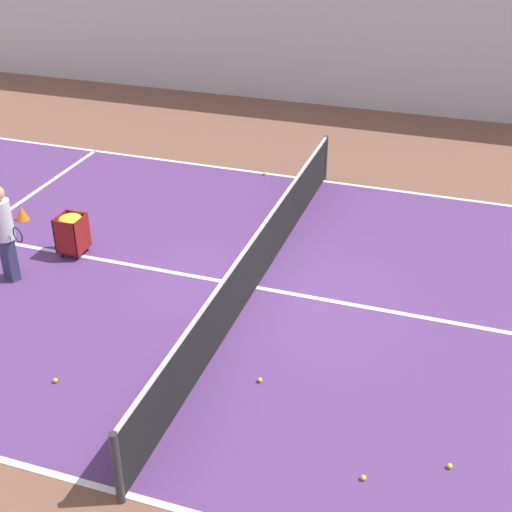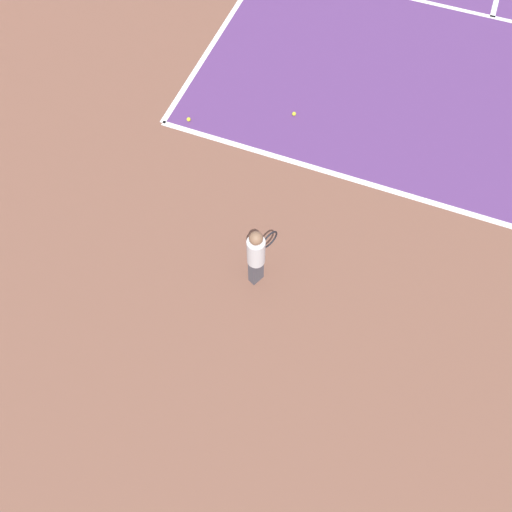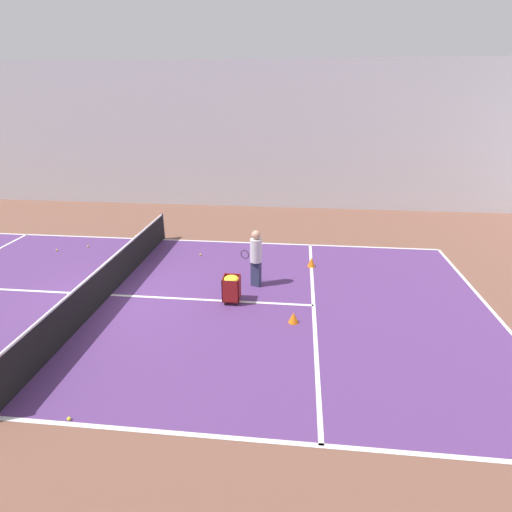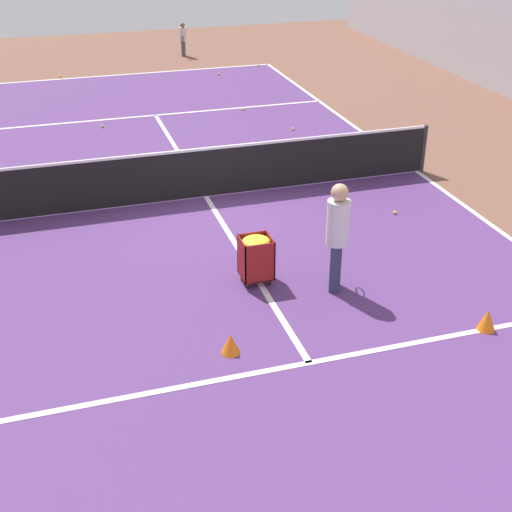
{
  "view_description": "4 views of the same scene",
  "coord_description": "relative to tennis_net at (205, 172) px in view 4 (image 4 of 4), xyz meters",
  "views": [
    {
      "loc": [
        -9.85,
        -3.31,
        6.56
      ],
      "look_at": [
        0.0,
        0.0,
        0.63
      ],
      "focal_mm": 50.0,
      "sensor_mm": 36.0,
      "label": 1
    },
    {
      "loc": [
        -1.16,
        -15.75,
        6.25
      ],
      "look_at": [
        -2.27,
        -12.85,
        0.65
      ],
      "focal_mm": 35.0,
      "sensor_mm": 36.0,
      "label": 2
    },
    {
      "loc": [
        9.85,
        5.31,
        5.47
      ],
      "look_at": [
        -1.08,
        4.16,
        0.98
      ],
      "focal_mm": 28.0,
      "sensor_mm": 36.0,
      "label": 3
    },
    {
      "loc": [
        2.96,
        13.07,
        5.75
      ],
      "look_at": [
        0.04,
        3.59,
        0.47
      ],
      "focal_mm": 50.0,
      "sensor_mm": 36.0,
      "label": 4
    }
  ],
  "objects": [
    {
      "name": "line_service_near",
      "position": [
        0.0,
        -5.88,
        -0.54
      ],
      "size": [
        9.58,
        0.1,
        0.0
      ],
      "primitive_type": "cube",
      "color": "white",
      "rests_on": "ground"
    },
    {
      "name": "line_sideline_left",
      "position": [
        -4.79,
        0.0,
        -0.54
      ],
      "size": [
        0.1,
        21.38,
        0.0
      ],
      "primitive_type": "cube",
      "color": "white",
      "rests_on": "ground"
    },
    {
      "name": "coach_at_net",
      "position": [
        -1.08,
        4.15,
        0.48
      ],
      "size": [
        0.47,
        0.72,
        1.78
      ],
      "rotation": [
        0.0,
        0.0,
        -1.97
      ],
      "color": "#2D3351",
      "rests_on": "ground"
    },
    {
      "name": "line_centre_service",
      "position": [
        0.0,
        0.0,
        -0.54
      ],
      "size": [
        0.1,
        11.76,
        0.0
      ],
      "primitive_type": "cube",
      "color": "white",
      "rests_on": "ground"
    },
    {
      "name": "tennis_ball_2",
      "position": [
        2.24,
        -10.95,
        -0.51
      ],
      "size": [
        0.07,
        0.07,
        0.07
      ],
      "primitive_type": "sphere",
      "color": "yellow",
      "rests_on": "ground"
    },
    {
      "name": "tennis_ball_3",
      "position": [
        -3.68,
        -2.59,
        -0.51
      ],
      "size": [
        0.07,
        0.07,
        0.07
      ],
      "primitive_type": "sphere",
      "color": "yellow",
      "rests_on": "ground"
    },
    {
      "name": "court_playing_area",
      "position": [
        0.0,
        0.0,
        -0.54
      ],
      "size": [
        9.58,
        21.38,
        0.0
      ],
      "color": "#563370",
      "rests_on": "ground"
    },
    {
      "name": "tennis_ball_0",
      "position": [
        -2.42,
        -5.62,
        -0.51
      ],
      "size": [
        0.07,
        0.07,
        0.07
      ],
      "primitive_type": "sphere",
      "color": "yellow",
      "rests_on": "ground"
    },
    {
      "name": "tennis_net",
      "position": [
        0.0,
        0.0,
        0.0
      ],
      "size": [
        9.88,
        0.1,
        1.05
      ],
      "color": "#2D2D33",
      "rests_on": "ground"
    },
    {
      "name": "line_service_far",
      "position": [
        0.0,
        5.88,
        -0.54
      ],
      "size": [
        9.58,
        0.1,
        0.0
      ],
      "primitive_type": "cube",
      "color": "white",
      "rests_on": "ground"
    },
    {
      "name": "ball_cart",
      "position": [
        0.04,
        3.59,
        0.01
      ],
      "size": [
        0.49,
        0.47,
        0.8
      ],
      "color": "maroon",
      "rests_on": "ground"
    },
    {
      "name": "player_near_baseline",
      "position": [
        -2.27,
        -12.84,
        0.13
      ],
      "size": [
        0.31,
        0.58,
        1.18
      ],
      "rotation": [
        0.0,
        0.0,
        1.14
      ],
      "color": "#4C4C56",
      "rests_on": "ground"
    },
    {
      "name": "tennis_ball_4",
      "position": [
        -4.39,
        -10.49,
        -0.51
      ],
      "size": [
        0.07,
        0.07,
        0.07
      ],
      "primitive_type": "sphere",
      "color": "yellow",
      "rests_on": "ground"
    },
    {
      "name": "tennis_ball_5",
      "position": [
        -3.29,
        1.89,
        -0.51
      ],
      "size": [
        0.07,
        0.07,
        0.07
      ],
      "primitive_type": "sphere",
      "color": "yellow",
      "rests_on": "ground"
    },
    {
      "name": "ground_plane",
      "position": [
        0.0,
        0.0,
        -0.54
      ],
      "size": [
        36.3,
        36.3,
        0.0
      ],
      "primitive_type": "plane",
      "color": "brown"
    },
    {
      "name": "tennis_ball_10",
      "position": [
        -2.78,
        -9.73,
        -0.51
      ],
      "size": [
        0.07,
        0.07,
        0.07
      ],
      "primitive_type": "sphere",
      "color": "yellow",
      "rests_on": "ground"
    },
    {
      "name": "tennis_ball_6",
      "position": [
        -3.16,
        -3.56,
        -0.51
      ],
      "size": [
        0.07,
        0.07,
        0.07
      ],
      "primitive_type": "sphere",
      "color": "yellow",
      "rests_on": "ground"
    },
    {
      "name": "tennis_ball_8",
      "position": [
        1.51,
        -5.23,
        -0.51
      ],
      "size": [
        0.07,
        0.07,
        0.07
      ],
      "primitive_type": "sphere",
      "color": "yellow",
      "rests_on": "ground"
    },
    {
      "name": "line_baseline_near",
      "position": [
        0.0,
        -10.69,
        -0.54
      ],
      "size": [
        9.58,
        0.1,
        0.0
      ],
      "primitive_type": "cube",
      "color": "white",
      "rests_on": "ground"
    },
    {
      "name": "training_cone_1",
      "position": [
        -2.71,
        5.87,
        -0.38
      ],
      "size": [
        0.27,
        0.27,
        0.33
      ],
      "primitive_type": "cone",
      "color": "orange",
      "rests_on": "ground"
    },
    {
      "name": "tennis_ball_1",
      "position": [
        -2.36,
        -0.85,
        -0.51
      ],
      "size": [
        0.07,
        0.07,
        0.07
      ],
      "primitive_type": "sphere",
      "color": "yellow",
      "rests_on": "ground"
    },
    {
      "name": "tennis_ball_9",
      "position": [
        -5.03,
        -1.24,
        -0.51
      ],
      "size": [
        0.07,
        0.07,
        0.07
      ],
      "primitive_type": "sphere",
      "color": "yellow",
      "rests_on": "ground"
    },
    {
      "name": "training_cone_0",
      "position": [
        0.94,
        5.34,
        -0.39
      ],
      "size": [
        0.26,
        0.26,
        0.29
      ],
      "primitive_type": "cone",
      "color": "orange",
      "rests_on": "ground"
    }
  ]
}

